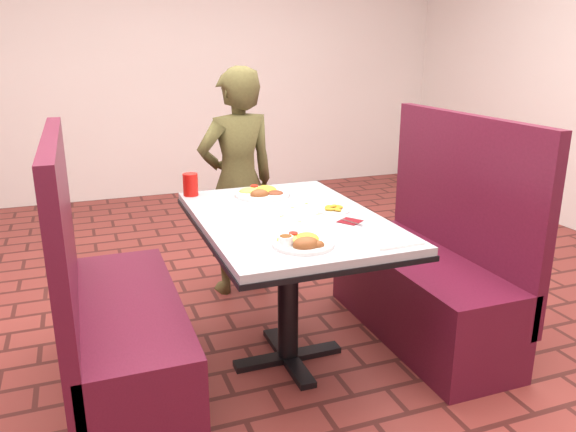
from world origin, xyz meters
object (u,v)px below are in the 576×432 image
Objects in this scene: red_tumbler at (190,185)px; booth_bench_left at (116,327)px; booth_bench_right at (429,276)px; near_dinner_plate at (303,239)px; plantain_plate at (333,209)px; dining_table at (288,236)px; far_dinner_plate at (262,191)px; diner_person at (238,183)px.

booth_bench_left is at bearing -130.66° from red_tumbler.
booth_bench_right is 1.07m from near_dinner_plate.
near_dinner_plate reaches higher than plantain_plate.
dining_table is 4.25× the size of far_dinner_plate.
far_dinner_plate is 0.37m from red_tumbler.
booth_bench_left is at bearing 150.93° from near_dinner_plate.
booth_bench_right is 0.72m from plantain_plate.
far_dinner_plate is at bearing 77.76° from diner_person.
far_dinner_plate is (0.80, 0.39, 0.45)m from booth_bench_left.
diner_person is 4.88× the size of far_dinner_plate.
red_tumbler is at bearing 123.47° from dining_table.
booth_bench_right is 1.26m from diner_person.
diner_person is at bearing 88.51° from far_dinner_plate.
dining_table is 0.86m from booth_bench_right.
dining_table is at bearing 78.30° from diner_person.
booth_bench_left is at bearing 180.00° from booth_bench_right.
booth_bench_left is 10.27× the size of red_tumbler.
far_dinner_plate is (-0.80, 0.39, 0.45)m from booth_bench_right.
red_tumbler reaches higher than plantain_plate.
near_dinner_plate is 1.53× the size of plantain_plate.
booth_bench_left is 1.60m from booth_bench_right.
diner_person is 0.95m from plantain_plate.
diner_person is 5.70× the size of near_dinner_plate.
diner_person is 0.53m from far_dinner_plate.
plantain_plate is (0.31, 0.39, -0.02)m from near_dinner_plate.
red_tumbler is (-0.57, 0.53, 0.05)m from plantain_plate.
diner_person is 11.92× the size of red_tumbler.
near_dinner_plate is at bearing 74.81° from diner_person.
diner_person reaches higher than plantain_plate.
plantain_plate is (-0.57, -0.00, 0.43)m from booth_bench_right.
dining_table is at bearing -90.23° from far_dinner_plate.
dining_table is at bearing 0.00° from booth_bench_left.
far_dinner_plate is 1.79× the size of plantain_plate.
booth_bench_right is 0.86× the size of diner_person.
far_dinner_plate is (-0.01, -0.53, 0.08)m from diner_person.
booth_bench_left is at bearing 37.78° from diner_person.
booth_bench_right is at bearing -26.26° from far_dinner_plate.
booth_bench_left is (-0.80, 0.00, -0.32)m from dining_table.
booth_bench_right is (0.80, 0.00, -0.32)m from dining_table.
diner_person reaches higher than far_dinner_plate.
booth_bench_left reaches higher than plantain_plate.
booth_bench_right is at bearing 0.00° from booth_bench_left.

